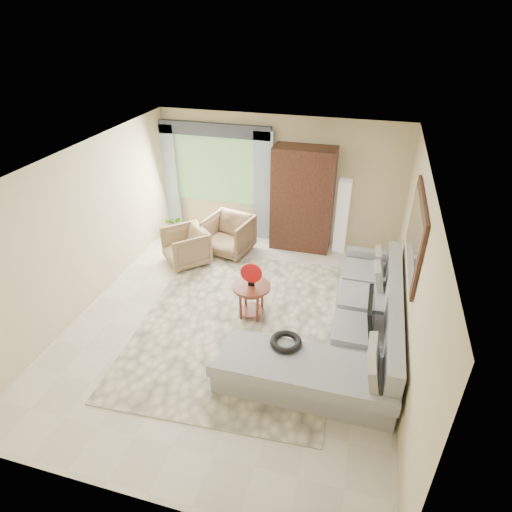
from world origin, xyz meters
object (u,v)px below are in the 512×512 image
(coffee_table, at_px, (251,300))
(potted_plant, at_px, (177,226))
(tv_screen, at_px, (371,313))
(floor_lamp, at_px, (342,217))
(armoire, at_px, (302,199))
(armchair_left, at_px, (186,247))
(sectional_sofa, at_px, (348,334))
(armchair_right, at_px, (229,235))

(coffee_table, bearing_deg, potted_plant, 136.14)
(tv_screen, relative_size, floor_lamp, 0.49)
(tv_screen, height_order, armoire, armoire)
(armchair_left, bearing_deg, coffee_table, 8.67)
(sectional_sofa, bearing_deg, armchair_right, 138.83)
(tv_screen, xyz_separation_m, armchair_left, (-3.51, 1.64, -0.36))
(armoire, bearing_deg, floor_lamp, 4.29)
(tv_screen, distance_m, armchair_left, 3.89)
(armchair_right, relative_size, armoire, 0.41)
(armoire, bearing_deg, coffee_table, -97.44)
(sectional_sofa, relative_size, potted_plant, 6.95)
(sectional_sofa, distance_m, tv_screen, 0.51)
(armchair_left, xyz_separation_m, armoire, (2.01, 1.26, 0.69))
(sectional_sofa, bearing_deg, armchair_left, 153.21)
(tv_screen, relative_size, armchair_left, 0.94)
(floor_lamp, bearing_deg, sectional_sofa, -81.67)
(potted_plant, distance_m, floor_lamp, 3.51)
(coffee_table, bearing_deg, armchair_left, 142.88)
(armoire, bearing_deg, potted_plant, -173.68)
(tv_screen, distance_m, potted_plant, 4.93)
(floor_lamp, bearing_deg, tv_screen, -76.67)
(potted_plant, bearing_deg, armchair_right, -14.83)
(potted_plant, height_order, floor_lamp, floor_lamp)
(armchair_right, bearing_deg, potted_plant, 177.20)
(coffee_table, height_order, floor_lamp, floor_lamp)
(armchair_left, relative_size, floor_lamp, 0.52)
(tv_screen, distance_m, armoire, 3.28)
(coffee_table, bearing_deg, armchair_right, 118.24)
(tv_screen, bearing_deg, armchair_left, 155.04)
(sectional_sofa, distance_m, armchair_left, 3.64)
(potted_plant, xyz_separation_m, floor_lamp, (3.46, 0.35, 0.50))
(armchair_left, bearing_deg, armoire, 77.78)
(tv_screen, xyz_separation_m, armoire, (-1.50, 2.89, 0.33))
(armchair_right, bearing_deg, armoire, 37.56)
(armchair_right, bearing_deg, sectional_sofa, -29.13)
(tv_screen, distance_m, armchair_right, 3.64)
(sectional_sofa, bearing_deg, potted_plant, 146.23)
(armchair_left, relative_size, armoire, 0.37)
(sectional_sofa, height_order, armchair_left, sectional_sofa)
(floor_lamp, bearing_deg, armchair_right, -161.87)
(sectional_sofa, distance_m, coffee_table, 1.61)
(armchair_left, distance_m, floor_lamp, 3.13)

